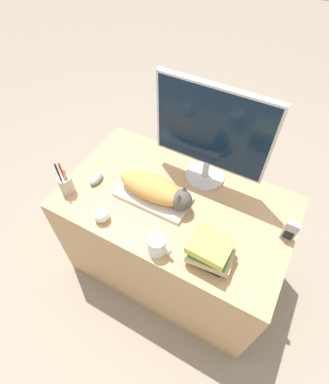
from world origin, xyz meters
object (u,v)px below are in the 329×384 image
Objects in this scene: cat at (158,190)px; pen_cup at (66,184)px; keyboard at (153,196)px; coffee_mug at (157,245)px; monitor at (211,133)px; baseball at (101,215)px; computer_mouse at (96,179)px; book_stack at (210,251)px; phone at (290,231)px.

pen_cup reaches higher than cat.
coffee_mug is at bearing -56.14° from keyboard.
keyboard is 0.43m from monitor.
keyboard is 0.67× the size of monitor.
baseball is (-0.32, 0.02, -0.01)m from coffee_mug.
computer_mouse is at bearing -171.32° from keyboard.
cat reaches higher than computer_mouse.
monitor reaches higher than pen_cup.
book_stack is at bearing -26.55° from cat.
keyboard is 0.96× the size of cat.
phone is 0.58× the size of book_stack.
keyboard is at bearing 57.74° from baseball.
computer_mouse is (-0.36, -0.05, -0.06)m from cat.
keyboard is at bearing -124.12° from monitor.
monitor reaches higher than computer_mouse.
monitor is 7.46× the size of baseball.
monitor is 0.66m from computer_mouse.
monitor is 5.98× the size of computer_mouse.
baseball is 0.64× the size of phone.
computer_mouse is 0.26m from baseball.
coffee_mug is at bearing -22.53° from computer_mouse.
keyboard is 0.31m from coffee_mug.
monitor is 0.78m from pen_cup.
computer_mouse is 1.25× the size of baseball.
computer_mouse is (-0.33, -0.05, 0.01)m from keyboard.
cat reaches higher than book_stack.
book_stack is (0.22, 0.08, 0.02)m from coffee_mug.
phone is at bearing 44.64° from book_stack.
monitor reaches higher than phone.
baseball is at bearing 176.49° from coffee_mug.
phone is at bearing 8.07° from computer_mouse.
phone is (0.64, 0.09, -0.02)m from cat.
phone is at bearing 14.01° from pen_cup.
baseball is 0.88m from phone.
pen_cup is 1.11m from phone.
computer_mouse is 0.81× the size of coffee_mug.
cat is 1.86× the size of pen_cup.
monitor is at bearing 36.65° from pen_cup.
pen_cup reaches higher than keyboard.
book_stack is (-0.28, -0.27, 0.01)m from phone.
coffee_mug is (-0.00, -0.52, -0.26)m from monitor.
monitor is 2.76× the size of book_stack.
baseball is at bearing -122.26° from keyboard.
coffee_mug reaches higher than computer_mouse.
monitor is 4.85× the size of coffee_mug.
coffee_mug is at bearing -3.51° from baseball.
phone is at bearing 8.11° from cat.
monitor is 0.55m from book_stack.
cat is 0.48m from pen_cup.
baseball is at bearing -123.24° from monitor.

